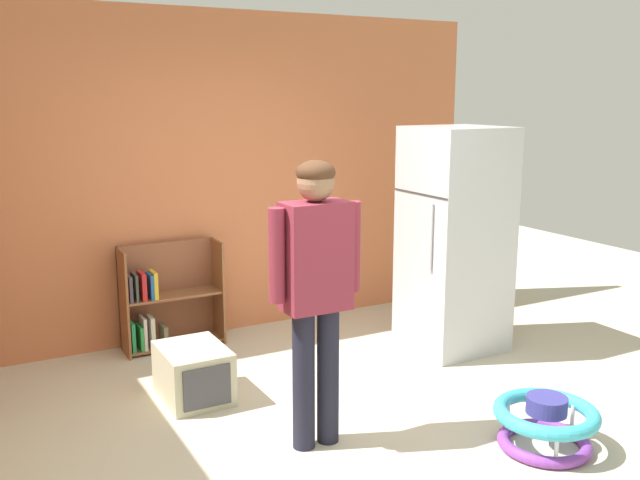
% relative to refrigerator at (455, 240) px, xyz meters
% --- Properties ---
extents(ground_plane, '(12.00, 12.00, 0.00)m').
position_rel_refrigerator_xyz_m(ground_plane, '(-1.63, -1.05, -0.89)').
color(ground_plane, beige).
rests_on(ground_plane, ground).
extents(back_wall, '(5.20, 0.06, 2.70)m').
position_rel_refrigerator_xyz_m(back_wall, '(-1.63, 1.28, 0.46)').
color(back_wall, '#C56E44').
rests_on(back_wall, ground).
extents(refrigerator, '(0.73, 0.68, 1.78)m').
position_rel_refrigerator_xyz_m(refrigerator, '(0.00, 0.00, 0.00)').
color(refrigerator, '#B7BABF').
rests_on(refrigerator, ground).
extents(bookshelf, '(0.80, 0.28, 0.85)m').
position_rel_refrigerator_xyz_m(bookshelf, '(-2.05, 1.10, -0.52)').
color(bookshelf, brown).
rests_on(bookshelf, ground).
extents(standing_person, '(0.57, 0.22, 1.68)m').
position_rel_refrigerator_xyz_m(standing_person, '(-1.75, -0.93, 0.12)').
color(standing_person, black).
rests_on(standing_person, ground).
extents(baby_walker, '(0.60, 0.60, 0.32)m').
position_rel_refrigerator_xyz_m(baby_walker, '(-0.60, -1.61, -0.73)').
color(baby_walker, purple).
rests_on(baby_walker, ground).
extents(pet_carrier, '(0.42, 0.55, 0.36)m').
position_rel_refrigerator_xyz_m(pet_carrier, '(-2.17, 0.03, -0.71)').
color(pet_carrier, beige).
rests_on(pet_carrier, ground).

